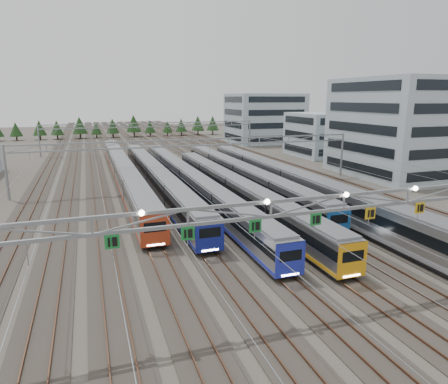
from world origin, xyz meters
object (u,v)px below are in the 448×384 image
object	(u,v)px
train_a	(123,170)
train_c	(188,179)
gantry_far	(153,128)
gantry_near	(344,205)
train_f	(289,182)
depot_bldg_south	(400,128)
gantry_mid	(196,148)
train_d	(234,189)
depot_bldg_mid	(323,135)
train_b	(155,176)
depot_bldg_north	(265,118)
train_e	(241,175)

from	to	relation	value
train_a	train_c	distance (m)	13.66
gantry_far	gantry_near	bearing A→B (deg)	-90.03
train_f	depot_bldg_south	bearing A→B (deg)	17.83
gantry_mid	gantry_far	world-z (taller)	same
train_d	gantry_near	size ratio (longest dim) A/B	0.95
train_c	gantry_near	size ratio (longest dim) A/B	1.20
train_f	depot_bldg_south	xyz separation A→B (m)	(27.35, 8.80, 6.72)
train_d	train_f	xyz separation A→B (m)	(9.00, 0.76, 0.26)
gantry_mid	depot_bldg_mid	size ratio (longest dim) A/B	3.52
gantry_far	depot_bldg_mid	world-z (taller)	depot_bldg_mid
train_b	gantry_mid	size ratio (longest dim) A/B	1.08
train_d	depot_bldg_mid	world-z (taller)	depot_bldg_mid
train_a	depot_bldg_north	distance (m)	70.86
train_c	depot_bldg_north	world-z (taller)	depot_bldg_north
train_d	gantry_far	world-z (taller)	gantry_far
train_a	train_b	bearing A→B (deg)	-55.83
gantry_near	train_a	bearing A→B (deg)	103.31
depot_bldg_mid	train_b	bearing A→B (deg)	-152.53
train_d	depot_bldg_mid	xyz separation A→B (m)	(37.20, 36.51, 3.35)
gantry_far	train_f	bearing A→B (deg)	-78.67
depot_bldg_mid	depot_bldg_north	distance (m)	33.02
train_c	train_d	world-z (taller)	train_d
train_b	depot_bldg_mid	size ratio (longest dim) A/B	3.82
train_e	depot_bldg_south	world-z (taller)	depot_bldg_south
train_b	gantry_far	distance (m)	45.13
gantry_far	depot_bldg_mid	distance (m)	44.42
gantry_far	depot_bldg_south	bearing A→B (deg)	-50.82
train_f	train_b	bearing A→B (deg)	146.89
train_b	gantry_near	xyz separation A→B (m)	(6.70, -40.71, 5.04)
train_f	gantry_mid	world-z (taller)	gantry_mid
train_b	gantry_near	size ratio (longest dim) A/B	1.08
train_a	gantry_mid	bearing A→B (deg)	-32.69
train_e	gantry_near	size ratio (longest dim) A/B	0.98
train_f	gantry_near	xyz separation A→B (m)	(-11.30, -28.97, 4.85)
train_f	depot_bldg_south	size ratio (longest dim) A/B	2.76
train_b	gantry_far	world-z (taller)	gantry_far
train_d	depot_bldg_south	size ratio (longest dim) A/B	2.43
depot_bldg_mid	train_c	bearing A→B (deg)	-146.44
train_d	depot_bldg_mid	distance (m)	52.23
train_b	depot_bldg_north	distance (m)	72.85
train_b	gantry_mid	world-z (taller)	gantry_mid
train_e	gantry_mid	world-z (taller)	gantry_mid
train_f	depot_bldg_mid	world-z (taller)	depot_bldg_mid
train_c	train_f	distance (m)	15.74
train_c	gantry_near	distance (m)	37.49
train_d	gantry_far	xyz separation A→B (m)	(-2.25, 56.91, 4.40)
train_a	train_e	bearing A→B (deg)	-28.95
gantry_near	train_f	bearing A→B (deg)	68.70
train_b	depot_bldg_south	world-z (taller)	depot_bldg_south
gantry_near	train_b	bearing A→B (deg)	99.35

